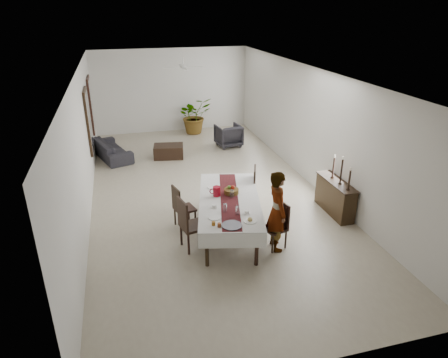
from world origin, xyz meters
TOP-DOWN VIEW (x-y plane):
  - floor at (0.00, 0.00)m, footprint 6.00×12.00m
  - ceiling at (0.00, 0.00)m, footprint 6.00×12.00m
  - wall_back at (0.00, 6.00)m, footprint 6.00×0.02m
  - wall_front at (0.00, -6.00)m, footprint 6.00×0.02m
  - wall_left at (-3.00, 0.00)m, footprint 0.02×12.00m
  - wall_right at (3.00, 0.00)m, footprint 0.02×12.00m
  - dining_table_top at (0.04, -2.22)m, footprint 1.67×2.81m
  - table_leg_fl at (-0.72, -3.33)m, footprint 0.09×0.09m
  - table_leg_fr at (0.22, -3.55)m, footprint 0.09×0.09m
  - table_leg_bl at (-0.14, -0.90)m, footprint 0.09×0.09m
  - table_leg_br at (0.80, -1.12)m, footprint 0.09×0.09m
  - tablecloth_top at (0.04, -2.22)m, footprint 1.91×3.05m
  - tablecloth_drape_left at (-0.58, -2.08)m, footprint 0.66×2.75m
  - tablecloth_drape_right at (0.66, -2.37)m, footprint 0.66×2.75m
  - tablecloth_drape_near at (-0.28, -3.59)m, footprint 1.26×0.31m
  - tablecloth_drape_far at (0.37, -0.86)m, footprint 1.26×0.31m
  - table_runner at (0.04, -2.22)m, footprint 1.01×2.75m
  - red_pitcher at (-0.19, -2.00)m, footprint 0.20×0.20m
  - pitcher_handle at (-0.28, -1.98)m, footprint 0.13×0.05m
  - wine_glass_near at (0.01, -2.95)m, footprint 0.08×0.08m
  - wine_glass_mid at (-0.20, -2.78)m, footprint 0.08×0.08m
  - wine_glass_far at (0.11, -2.18)m, footprint 0.08×0.08m
  - teacup_right at (0.21, -2.94)m, footprint 0.10×0.10m
  - saucer_right at (0.21, -2.94)m, footprint 0.16×0.16m
  - teacup_left at (-0.37, -2.52)m, footprint 0.10×0.10m
  - saucer_left at (-0.37, -2.52)m, footprint 0.16×0.16m
  - plate_near_right at (0.17, -3.27)m, footprint 0.26×0.26m
  - bread_near_right at (0.17, -3.27)m, footprint 0.10×0.10m
  - plate_near_left at (-0.47, -2.95)m, footprint 0.26×0.26m
  - plate_far_left at (-0.16, -1.56)m, footprint 0.26×0.26m
  - serving_tray at (-0.22, -3.34)m, footprint 0.39×0.39m
  - jam_jar_a at (-0.47, -3.32)m, footprint 0.07×0.07m
  - jam_jar_b at (-0.56, -3.23)m, footprint 0.07×0.07m
  - fruit_basket at (0.16, -1.97)m, footprint 0.33×0.33m
  - fruit_red at (0.20, -1.96)m, footprint 0.10×0.10m
  - fruit_green at (0.12, -1.93)m, footprint 0.09×0.09m
  - chair_right_near_seat at (0.80, -3.03)m, footprint 0.52×0.52m
  - chair_right_near_leg_fl at (1.01, -3.15)m, footprint 0.05×0.05m
  - chair_right_near_leg_fr at (0.91, -2.82)m, footprint 0.05×0.05m
  - chair_right_near_leg_bl at (0.68, -3.24)m, footprint 0.05×0.05m
  - chair_right_near_leg_br at (0.58, -2.91)m, footprint 0.05×0.05m
  - chair_right_near_back at (0.98, -2.98)m, footprint 0.15×0.41m
  - chair_right_far_seat at (0.70, -1.31)m, footprint 0.62×0.62m
  - chair_right_far_leg_fl at (0.82, -1.57)m, footprint 0.06×0.06m
  - chair_right_far_leg_fr at (0.96, -1.19)m, footprint 0.06×0.06m
  - chair_right_far_leg_bl at (0.45, -1.43)m, footprint 0.06×0.06m
  - chair_right_far_leg_br at (0.58, -1.06)m, footprint 0.06×0.06m
  - chair_right_far_back at (0.91, -1.39)m, footprint 0.21×0.47m
  - chair_left_near_seat at (-0.84, -2.61)m, footprint 0.58×0.58m
  - chair_left_near_leg_fl at (-1.08, -2.46)m, footprint 0.06×0.06m
  - chair_left_near_leg_fr at (-0.99, -2.85)m, footprint 0.06×0.06m
  - chair_left_near_leg_bl at (-0.69, -2.37)m, footprint 0.06×0.06m
  - chair_left_near_leg_br at (-0.60, -2.76)m, footprint 0.06×0.06m
  - chair_left_near_back at (-1.06, -2.66)m, footprint 0.15×0.49m
  - chair_left_far_seat at (-0.86, -1.70)m, footprint 0.52×0.52m
  - chair_left_far_leg_fl at (-1.08, -1.58)m, footprint 0.05×0.05m
  - chair_left_far_leg_fr at (-0.99, -1.92)m, footprint 0.05×0.05m
  - chair_left_far_leg_bl at (-0.74, -1.49)m, footprint 0.05×0.05m
  - chair_left_far_leg_br at (-0.65, -1.83)m, footprint 0.05×0.05m
  - chair_left_far_back at (-1.05, -1.75)m, footprint 0.15×0.43m
  - woman at (0.82, -3.06)m, footprint 0.45×0.65m
  - sideboard_body at (2.78, -1.98)m, footprint 0.36×1.34m
  - sideboard_top at (2.78, -1.98)m, footprint 0.39×1.40m
  - candlestick_near_base at (2.78, -2.48)m, footprint 0.09×0.09m
  - candlestick_near_shaft at (2.78, -2.48)m, footprint 0.04×0.04m
  - candlestick_near_candle at (2.78, -2.48)m, footprint 0.03×0.03m
  - candlestick_mid_base at (2.78, -2.12)m, footprint 0.09×0.09m
  - candlestick_mid_shaft at (2.78, -2.12)m, footprint 0.04×0.04m
  - candlestick_mid_candle at (2.78, -2.12)m, footprint 0.03×0.03m
  - candlestick_far_base at (2.78, -1.76)m, footprint 0.09×0.09m
  - candlestick_far_shaft at (2.78, -1.76)m, footprint 0.04×0.04m
  - candlestick_far_candle at (2.78, -1.76)m, footprint 0.03×0.03m
  - sofa at (-2.44, 3.38)m, footprint 1.38×2.16m
  - armchair at (1.63, 3.52)m, footprint 0.93×0.96m
  - coffee_table at (-0.62, 2.90)m, footprint 1.06×0.79m
  - potted_plant at (0.77, 5.43)m, footprint 1.51×1.39m
  - mirror_frame_near at (-2.96, 2.20)m, footprint 0.06×1.05m
  - mirror_glass_near at (-2.92, 2.20)m, footprint 0.01×0.90m
  - mirror_frame_far at (-2.96, 4.30)m, footprint 0.06×1.05m
  - mirror_glass_far at (-2.92, 4.30)m, footprint 0.01×0.90m
  - fan_rod at (0.00, 3.00)m, footprint 0.04×0.04m
  - fan_hub at (0.00, 3.00)m, footprint 0.16×0.16m
  - fan_blade_n at (0.00, 3.35)m, footprint 0.10×0.55m
  - fan_blade_s at (0.00, 2.65)m, footprint 0.10×0.55m
  - fan_blade_e at (0.35, 3.00)m, footprint 0.55×0.10m
  - fan_blade_w at (-0.35, 3.00)m, footprint 0.55×0.10m

SIDE VIEW (x-z plane):
  - floor at x=0.00m, z-range 0.00..0.00m
  - chair_right_near_leg_fl at x=1.01m, z-range 0.00..0.41m
  - chair_right_near_leg_fr at x=0.91m, z-range 0.00..0.41m
  - chair_right_near_leg_bl at x=0.68m, z-range 0.00..0.41m
  - chair_right_near_leg_br at x=0.58m, z-range 0.00..0.41m
  - chair_left_far_leg_fl at x=-1.08m, z-range 0.00..0.42m
  - chair_left_far_leg_fr at x=-0.99m, z-range 0.00..0.42m
  - chair_left_far_leg_bl at x=-0.74m, z-range 0.00..0.42m
  - chair_left_far_leg_br at x=-0.65m, z-range 0.00..0.42m
  - coffee_table at x=-0.62m, z-range 0.00..0.43m
  - chair_right_far_leg_fl at x=0.82m, z-range 0.00..0.48m
  - chair_right_far_leg_fr at x=0.96m, z-range 0.00..0.48m
  - chair_right_far_leg_bl at x=0.45m, z-range 0.00..0.48m
  - chair_right_far_leg_br at x=0.58m, z-range 0.00..0.48m
  - chair_left_near_leg_fl at x=-1.08m, z-range 0.00..0.48m
  - chair_left_near_leg_fr at x=-0.99m, z-range 0.00..0.48m
  - chair_left_near_leg_bl at x=-0.69m, z-range 0.00..0.48m
  - chair_left_near_leg_br at x=-0.60m, z-range 0.00..0.48m
  - sofa at x=-2.44m, z-range 0.00..0.59m
  - table_leg_fl at x=-0.72m, z-range 0.00..0.77m
  - table_leg_fr at x=0.22m, z-range 0.00..0.77m
  - table_leg_bl at x=-0.14m, z-range 0.00..0.77m
  - table_leg_br at x=0.80m, z-range 0.00..0.77m
  - armchair at x=1.63m, z-range 0.00..0.78m
  - sideboard_body at x=2.78m, z-range 0.00..0.81m
  - chair_right_near_seat at x=0.80m, z-range 0.41..0.46m
  - chair_left_far_seat at x=-0.86m, z-range 0.42..0.47m
  - chair_right_far_seat at x=0.70m, z-range 0.48..0.53m
  - chair_left_near_seat at x=-0.84m, z-range 0.48..0.54m
  - tablecloth_drape_left at x=-0.58m, z-range 0.50..0.83m
  - tablecloth_drape_right at x=0.66m, z-range 0.50..0.83m
  - tablecloth_drape_near at x=-0.28m, z-range 0.50..0.83m
  - tablecloth_drape_far at x=0.37m, z-range 0.50..0.83m
  - potted_plant at x=0.77m, z-range 0.00..1.41m
  - chair_right_near_back at x=0.98m, z-range 0.46..0.99m
  - chair_left_far_back at x=-1.05m, z-range 0.47..1.02m
  - dining_table_top at x=0.04m, z-range 0.77..0.82m
  - sideboard_top at x=2.78m, z-range 0.81..0.83m
  - tablecloth_top at x=0.04m, z-range 0.82..0.83m
  - table_runner at x=0.04m, z-range 0.83..0.84m
  - chair_right_far_back at x=0.91m, z-range 0.53..1.15m
  - saucer_right at x=0.21m, z-range 0.83..0.85m
  - saucer_left at x=-0.37m, z-range 0.83..0.85m
  - plate_near_right at x=0.17m, z-range 0.83..0.85m
  - plate_near_left at x=-0.47m, z-range 0.83..0.85m
  - plate_far_left at x=-0.16m, z-range 0.83..0.85m
  - chair_left_near_back at x=-1.06m, z-range 0.53..1.15m
  - serving_tray at x=-0.22m, z-range 0.83..0.85m
  - candlestick_near_base at x=2.78m, z-range 0.83..0.86m
  - candlestick_mid_base at x=2.78m, z-range 0.83..0.86m
  - candlestick_far_base at x=2.78m, z-range 0.83..0.86m
  - woman at x=0.82m, z-range 0.00..1.73m
  - teacup_right at x=0.21m, z-range 0.83..0.90m
  - teacup_left at x=-0.37m, z-range 0.83..0.90m
  - bread_near_right at x=0.17m, z-range 0.82..0.92m
  - jam_jar_a at x=-0.47m, z-range 0.83..0.92m
  - jam_jar_b at x=-0.56m, z-range 0.83..0.92m
  - fruit_basket at x=0.16m, z-range 0.83..0.94m
  - wine_glass_near at x=0.01m, z-range 0.83..1.02m
  - wine_glass_mid at x=-0.20m, z-range 0.83..1.02m
  - wine_glass_far at x=0.11m, z-range 0.83..1.02m
  - red_pitcher at x=-0.19m, z-range 0.83..1.05m
  - pitcher_handle at x=-0.28m, z-range 0.88..1.01m
  - fruit_red at x=0.20m, z-range 0.92..1.02m
  - fruit_green at x=0.12m, z-range 0.93..1.01m
  - candlestick_near_shaft at x=2.78m, z-range 0.86..1.31m
  - candlestick_far_shaft at x=2.78m, z-range 0.86..1.35m
  - candlestick_mid_shaft at x=2.78m, z-range 0.86..1.44m
  - candlestick_near_candle at x=2.78m, z-range 1.31..1.38m
  - candlestick_far_candle at x=2.78m, z-range 1.35..1.42m
  - candlestick_mid_candle at x=2.78m, z-range 1.44..1.51m
  - wall_back at x=0.00m, z-range 0.00..3.20m
  - wall_front at x=0.00m, z-range 0.00..3.20m
  - wall_left at x=-3.00m, z-range 0.00..3.20m
  - wall_right at x=3.00m, z-range 0.00..3.20m
  - mirror_frame_near at x=-2.96m, z-range 0.67..2.53m
  - mirror_glass_near at x=-2.92m, z-range 0.75..2.45m
  - mirror_frame_far at x=-2.96m, z-range 0.67..2.53m
  - mirror_glass_far at x=-2.92m, z-range 0.75..2.45m
  - fan_hub at x=0.00m, z-range 2.86..2.94m
  - fan_blade_n at x=0.00m, z-range 2.89..2.91m
  - fan_blade_s at x=0.00m, z-range 2.89..2.91m
  - fan_blade_e at x=0.35m, z-range 2.89..2.91m
  - fan_blade_w at x=-0.35m, z-range 2.89..2.91m
  - fan_rod at x=0.00m, z-range 3.00..3.20m
  - ceiling at x=0.00m, z-range 3.19..3.21m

